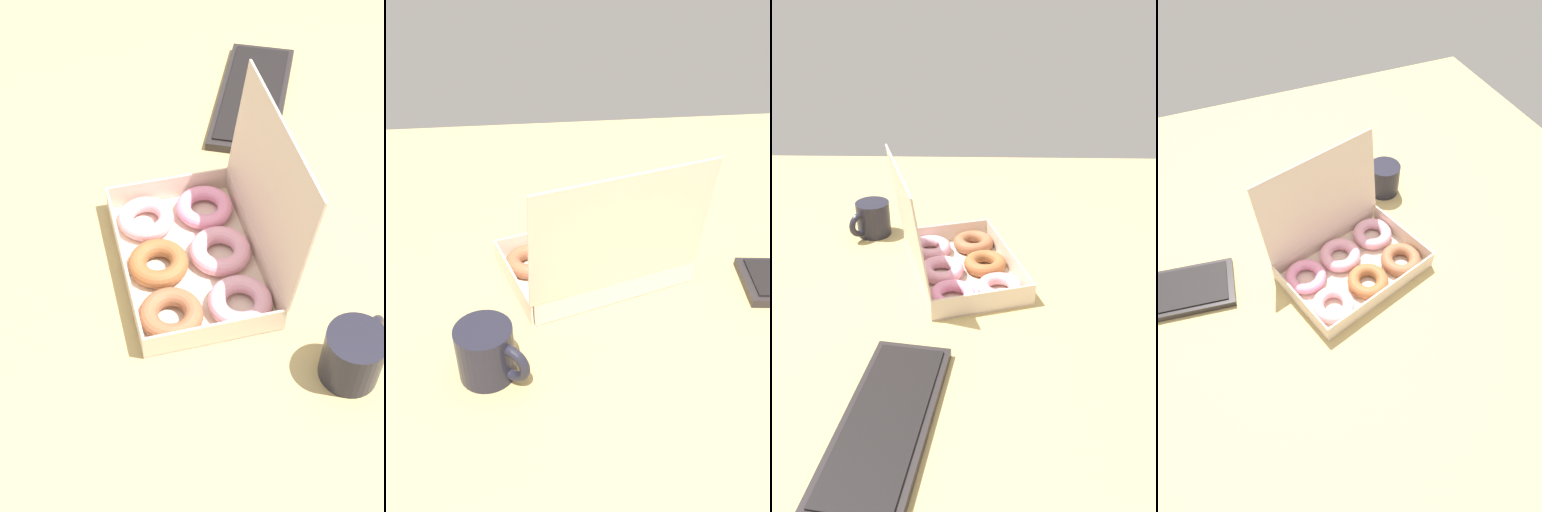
{
  "view_description": "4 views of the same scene",
  "coord_description": "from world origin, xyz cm",
  "views": [
    {
      "loc": [
        82.4,
        2.58,
        92.66
      ],
      "look_at": [
        5.52,
        -1.49,
        4.57
      ],
      "focal_mm": 50.0,
      "sensor_mm": 36.0,
      "label": 1
    },
    {
      "loc": [
        16.21,
        79.42,
        60.73
      ],
      "look_at": [
        6.27,
        -1.36,
        4.39
      ],
      "focal_mm": 35.0,
      "sensor_mm": 36.0,
      "label": 2
    },
    {
      "loc": [
        -98.38,
        -4.88,
        62.64
      ],
      "look_at": [
        3.54,
        -2.15,
        4.68
      ],
      "focal_mm": 35.0,
      "sensor_mm": 36.0,
      "label": 3
    },
    {
      "loc": [
        -20.63,
        -57.67,
        82.33
      ],
      "look_at": [
        2.87,
        -0.98,
        5.64
      ],
      "focal_mm": 28.0,
      "sensor_mm": 36.0,
      "label": 4
    }
  ],
  "objects": [
    {
      "name": "keyboard",
      "position": [
        -43.32,
        8.85,
        1.06
      ],
      "size": [
        37.79,
        18.86,
        2.2
      ],
      "color": "#282324",
      "rests_on": "ground_plane"
    },
    {
      "name": "donut_box",
      "position": [
        3.47,
        -0.46,
        3.38
      ],
      "size": [
        39.81,
        34.55,
        27.75
      ],
      "color": "beige",
      "rests_on": "ground_plane"
    },
    {
      "name": "coffee_mug",
      "position": [
        23.37,
        23.27,
        4.75
      ],
      "size": [
        11.59,
        10.12,
        9.26
      ],
      "color": "black",
      "rests_on": "ground_plane"
    },
    {
      "name": "ground_plane",
      "position": [
        0.0,
        0.0,
        -1.0
      ],
      "size": [
        180.0,
        180.0,
        2.0
      ],
      "primitive_type": "cube",
      "color": "tan"
    }
  ]
}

